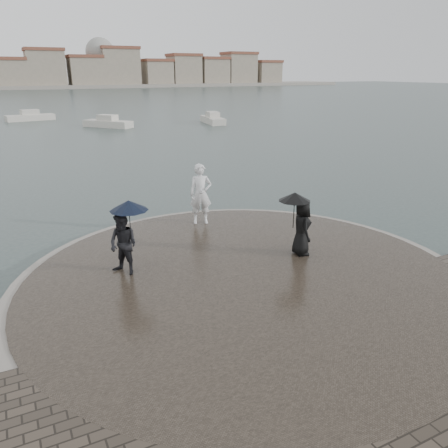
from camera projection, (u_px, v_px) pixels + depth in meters
ground at (327, 357)px, 9.11m from camera, size 400.00×400.00×0.00m
kerb_ring at (245, 282)px, 12.00m from camera, size 12.50×12.50×0.32m
quay_tip at (245, 281)px, 12.00m from camera, size 11.90×11.90×0.36m
statue at (201, 194)px, 15.74m from camera, size 0.92×0.74×2.19m
visitor_left at (125, 235)px, 11.76m from camera, size 1.28×1.15×2.04m
visitor_right at (300, 220)px, 13.01m from camera, size 1.10×1.05×1.95m
boats at (116, 120)px, 49.70m from camera, size 22.61×16.53×1.50m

